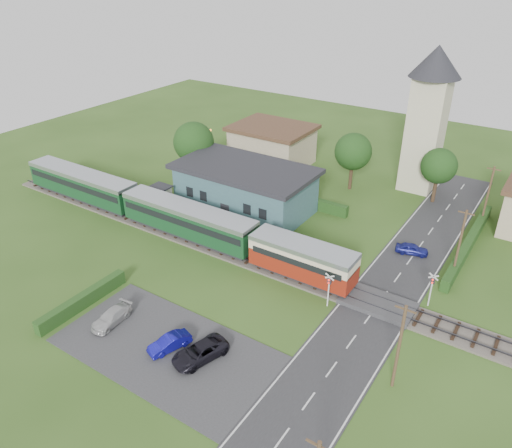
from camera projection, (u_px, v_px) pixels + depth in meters
The scene contains 30 objects.
ground at pixel (267, 280), 46.20m from camera, with size 120.00×120.00×0.00m, color #2D4C19.
railway_track at pixel (278, 269), 47.61m from camera, with size 76.00×3.20×0.49m.
road at pixel (369, 318), 41.35m from camera, with size 6.00×70.00×0.05m, color #28282B.
car_park at pixel (166, 349), 38.13m from camera, with size 17.00×9.00×0.08m, color #333335.
crossing_deck at pixel (378, 304), 42.72m from camera, with size 6.20×3.40×0.45m, color #333335.
platform at pixel (215, 226), 54.74m from camera, with size 30.00×3.00×0.45m, color gray.
equipment_hut at pixel (160, 197), 57.89m from camera, with size 2.30×2.30×2.55m.
station_building at pixel (245, 188), 57.80m from camera, with size 16.00×9.00×5.30m.
train at pixel (165, 212), 53.50m from camera, with size 43.20×2.90×3.40m.
church_tower at pixel (429, 109), 59.38m from camera, with size 6.00×6.00×17.60m.
house_west at pixel (272, 145), 70.43m from camera, with size 10.80×8.80×5.50m.
hedge_carpark at pixel (83, 301), 42.46m from camera, with size 0.80×9.00×1.20m, color #193814.
hedge_roadside at pixel (469, 244), 50.76m from camera, with size 0.80×18.00×1.20m, color #193814.
hedge_station at pixel (266, 190), 62.08m from camera, with size 22.00×0.80×1.30m, color #193814.
tree_a at pixel (194, 142), 63.55m from camera, with size 5.20×5.20×8.00m.
tree_b at pixel (353, 152), 61.60m from camera, with size 4.60×4.60×7.34m.
tree_c at pixel (439, 166), 58.40m from camera, with size 4.20×4.20×6.78m.
utility_pole_b at pixel (399, 346), 33.20m from camera, with size 1.40×0.22×7.00m.
utility_pole_c at pixel (460, 243), 44.91m from camera, with size 1.40×0.22×7.00m.
utility_pole_d at pixel (488, 196), 53.70m from camera, with size 1.40×0.22×7.00m.
crossing_signal_near at pixel (329, 285), 41.78m from camera, with size 0.84×0.28×3.28m.
crossing_signal_far at pixel (432, 285), 41.81m from camera, with size 0.84×0.28×3.28m.
streetlamp_west at pixel (211, 144), 70.04m from camera, with size 0.30×0.30×5.15m.
streetlamp_east at pixel (512, 188), 56.77m from camera, with size 0.30×0.30×5.15m.
car_on_road at pixel (412, 249), 49.88m from camera, with size 1.28×3.18×1.08m, color navy.
car_park_blue at pixel (170, 343), 37.82m from camera, with size 1.18×3.38×1.11m, color #0E0D82.
car_park_silver at pixel (112, 317), 40.51m from camera, with size 1.54×3.80×1.10m, color #BCBCBC.
car_park_dark at pixel (200, 352), 36.88m from camera, with size 2.01×4.37×1.21m, color black.
pedestrian_near at pixel (258, 231), 51.71m from camera, with size 0.56×0.37×1.55m, color gray.
pedestrian_far at pixel (168, 200), 57.98m from camera, with size 0.85×0.66×1.74m, color gray.
Camera 1 is at (20.16, -32.31, 26.69)m, focal length 35.00 mm.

